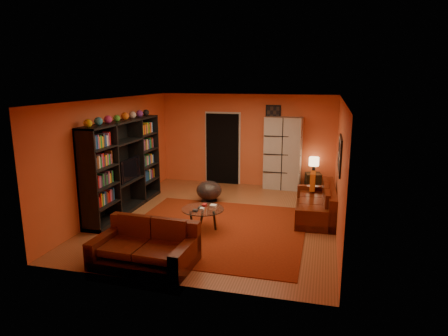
% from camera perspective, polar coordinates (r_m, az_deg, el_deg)
% --- Properties ---
extents(floor, '(6.00, 6.00, 0.00)m').
position_cam_1_polar(floor, '(8.93, -0.68, -7.15)').
color(floor, brown).
rests_on(floor, ground).
extents(ceiling, '(6.00, 6.00, 0.00)m').
position_cam_1_polar(ceiling, '(8.41, -0.73, 9.75)').
color(ceiling, white).
rests_on(ceiling, wall_back).
extents(wall_back, '(6.00, 0.00, 6.00)m').
position_cam_1_polar(wall_back, '(11.45, 3.23, 4.00)').
color(wall_back, '#D6572F').
rests_on(wall_back, floor).
extents(wall_front, '(6.00, 0.00, 6.00)m').
position_cam_1_polar(wall_front, '(5.82, -8.47, -4.79)').
color(wall_front, '#D6572F').
rests_on(wall_front, floor).
extents(wall_left, '(0.00, 6.00, 6.00)m').
position_cam_1_polar(wall_left, '(9.53, -15.39, 1.77)').
color(wall_left, '#D6572F').
rests_on(wall_left, floor).
extents(wall_right, '(0.00, 6.00, 6.00)m').
position_cam_1_polar(wall_right, '(8.29, 16.21, 0.13)').
color(wall_right, '#D6572F').
rests_on(wall_right, floor).
extents(rug, '(3.60, 3.60, 0.01)m').
position_cam_1_polar(rug, '(8.27, -1.29, -8.77)').
color(rug, '#5E190A').
rests_on(rug, floor).
extents(doorway, '(0.95, 0.10, 2.04)m').
position_cam_1_polar(doorway, '(11.61, -0.22, 2.74)').
color(doorway, black).
rests_on(doorway, floor).
extents(wall_art_right, '(0.03, 1.00, 0.70)m').
position_cam_1_polar(wall_art_right, '(7.94, 16.25, 1.79)').
color(wall_art_right, black).
rests_on(wall_art_right, wall_right).
extents(wall_art_back, '(0.42, 0.03, 0.52)m').
position_cam_1_polar(wall_art_back, '(11.22, 7.05, 7.60)').
color(wall_art_back, black).
rests_on(wall_art_back, wall_back).
extents(entertainment_unit, '(0.45, 3.00, 2.10)m').
position_cam_1_polar(entertainment_unit, '(9.47, -14.11, 0.23)').
color(entertainment_unit, black).
rests_on(entertainment_unit, floor).
extents(tv, '(0.90, 0.12, 0.52)m').
position_cam_1_polar(tv, '(9.48, -13.75, -0.17)').
color(tv, black).
rests_on(tv, entertainment_unit).
extents(sofa, '(0.93, 2.08, 0.85)m').
position_cam_1_polar(sofa, '(9.16, 13.43, -5.10)').
color(sofa, '#431309').
rests_on(sofa, rug).
extents(loveseat, '(1.69, 1.06, 0.85)m').
position_cam_1_polar(loveseat, '(6.92, -10.97, -11.00)').
color(loveseat, '#431309').
rests_on(loveseat, rug).
extents(throw_pillow, '(0.12, 0.42, 0.42)m').
position_cam_1_polar(throw_pillow, '(9.78, 12.56, -1.83)').
color(throw_pillow, orange).
rests_on(throw_pillow, sofa).
extents(coffee_table, '(0.86, 0.86, 0.43)m').
position_cam_1_polar(coffee_table, '(8.19, -3.04, -6.15)').
color(coffee_table, silver).
rests_on(coffee_table, floor).
extents(storage_cabinet, '(1.03, 0.50, 2.00)m').
position_cam_1_polar(storage_cabinet, '(11.15, 8.39, 2.09)').
color(storage_cabinet, '#B5B0A7').
rests_on(storage_cabinet, floor).
extents(bowl_chair, '(0.64, 0.64, 0.52)m').
position_cam_1_polar(bowl_chair, '(10.01, -2.15, -3.25)').
color(bowl_chair, black).
rests_on(bowl_chair, floor).
extents(side_table, '(0.48, 0.48, 0.50)m').
position_cam_1_polar(side_table, '(11.19, 12.58, -2.00)').
color(side_table, black).
rests_on(side_table, floor).
extents(table_lamp, '(0.27, 0.27, 0.45)m').
position_cam_1_polar(table_lamp, '(11.06, 12.73, 0.83)').
color(table_lamp, black).
rests_on(table_lamp, side_table).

